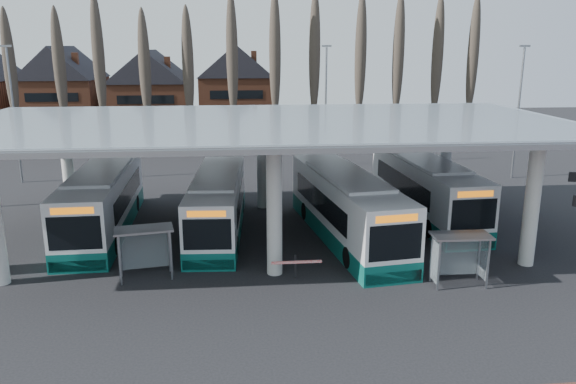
{
  "coord_description": "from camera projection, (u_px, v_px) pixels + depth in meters",
  "views": [
    {
      "loc": [
        -1.6,
        -21.39,
        10.08
      ],
      "look_at": [
        1.03,
        7.0,
        2.66
      ],
      "focal_mm": 35.0,
      "sensor_mm": 36.0,
      "label": 1
    }
  ],
  "objects": [
    {
      "name": "ground",
      "position": [
        279.0,
        297.0,
        23.3
      ],
      "size": [
        140.0,
        140.0,
        0.0
      ],
      "primitive_type": "plane",
      "color": "black",
      "rests_on": "ground"
    },
    {
      "name": "station_canopy",
      "position": [
        267.0,
        132.0,
        29.57
      ],
      "size": [
        32.0,
        16.0,
        6.34
      ],
      "color": "silver",
      "rests_on": "ground"
    },
    {
      "name": "poplar_row",
      "position": [
        252.0,
        60.0,
        52.88
      ],
      "size": [
        45.1,
        1.1,
        14.5
      ],
      "color": "#473D33",
      "rests_on": "ground"
    },
    {
      "name": "townhouse_row",
      "position": [
        109.0,
        84.0,
        62.79
      ],
      "size": [
        36.8,
        10.3,
        12.25
      ],
      "color": "brown",
      "rests_on": "ground"
    },
    {
      "name": "lamp_post_a",
      "position": [
        14.0,
        112.0,
        41.54
      ],
      "size": [
        0.8,
        0.16,
        10.17
      ],
      "color": "slate",
      "rests_on": "ground"
    },
    {
      "name": "lamp_post_b",
      "position": [
        326.0,
        104.0,
        47.54
      ],
      "size": [
        0.8,
        0.16,
        10.17
      ],
      "color": "slate",
      "rests_on": "ground"
    },
    {
      "name": "lamp_post_c",
      "position": [
        518.0,
        110.0,
        43.01
      ],
      "size": [
        0.8,
        0.16,
        10.17
      ],
      "color": "slate",
      "rests_on": "ground"
    },
    {
      "name": "bus_0",
      "position": [
        103.0,
        202.0,
        31.37
      ],
      "size": [
        3.05,
        12.71,
        3.51
      ],
      "rotation": [
        0.0,
        0.0,
        0.03
      ],
      "color": "silver",
      "rests_on": "ground"
    },
    {
      "name": "bus_1",
      "position": [
        218.0,
        204.0,
        31.23
      ],
      "size": [
        3.14,
        11.88,
        3.27
      ],
      "rotation": [
        0.0,
        0.0,
        -0.05
      ],
      "color": "silver",
      "rests_on": "ground"
    },
    {
      "name": "bus_2",
      "position": [
        346.0,
        208.0,
        30.08
      ],
      "size": [
        4.49,
        13.13,
        3.58
      ],
      "rotation": [
        0.0,
        0.0,
        0.14
      ],
      "color": "silver",
      "rests_on": "ground"
    },
    {
      "name": "bus_3",
      "position": [
        424.0,
        189.0,
        34.16
      ],
      "size": [
        3.44,
        12.82,
        3.52
      ],
      "rotation": [
        0.0,
        0.0,
        0.06
      ],
      "color": "silver",
      "rests_on": "ground"
    },
    {
      "name": "shelter_1",
      "position": [
        144.0,
        241.0,
        24.87
      ],
      "size": [
        2.71,
        1.71,
        2.34
      ],
      "rotation": [
        0.0,
        0.0,
        0.19
      ],
      "color": "gray",
      "rests_on": "ground"
    },
    {
      "name": "shelter_2",
      "position": [
        459.0,
        248.0,
        24.15
      ],
      "size": [
        2.51,
        1.3,
        2.31
      ],
      "rotation": [
        0.0,
        0.0,
        -0.02
      ],
      "color": "gray",
      "rests_on": "ground"
    },
    {
      "name": "barrier",
      "position": [
        296.0,
        263.0,
        24.6
      ],
      "size": [
        2.22,
        0.6,
        1.11
      ],
      "rotation": [
        0.0,
        0.0,
        0.01
      ],
      "color": "black",
      "rests_on": "ground"
    }
  ]
}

